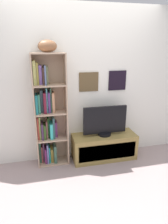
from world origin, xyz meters
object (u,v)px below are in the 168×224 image
television (105,121)px  football (47,46)px  tv_stand (104,146)px  bookshelf (48,115)px

television → football: bearing=175.8°
tv_stand → bookshelf: bearing=174.0°
bookshelf → football: bearing=-33.8°
television → tv_stand: bearing=-90.0°
football → television: football is taller
bookshelf → television: bearing=-6.0°
bookshelf → television: 0.94m
tv_stand → television: size_ratio=1.48×
bookshelf → football: size_ratio=6.38×
bookshelf → television: bookshelf is taller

